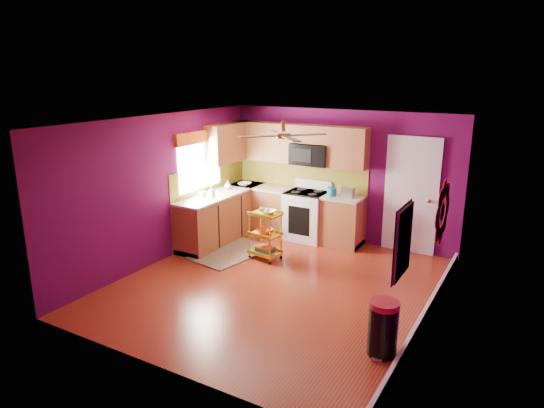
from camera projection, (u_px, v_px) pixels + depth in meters
The scene contains 18 objects.
ground at pixel (276, 285), 7.44m from camera, with size 5.00×5.00×0.00m, color maroon.
room_envelope at pixel (278, 182), 6.99m from camera, with size 4.54×5.04×2.52m.
lower_cabinets at pixel (262, 216), 9.49m from camera, with size 2.81×2.31×0.94m.
electric_range at pixel (306, 215), 9.39m from camera, with size 0.76×0.66×1.13m.
upper_cabinetry at pixel (276, 145), 9.37m from camera, with size 2.80×2.30×1.26m.
left_window at pixel (200, 152), 8.92m from camera, with size 0.08×1.35×1.08m.
panel_door at pixel (411, 197), 8.58m from camera, with size 0.95×0.11×2.15m.
right_wall_art at pixel (427, 224), 5.70m from camera, with size 0.04×2.74×1.04m.
ceiling_fan at pixel (283, 135), 7.00m from camera, with size 1.01×1.01×0.26m.
shag_rug at pixel (231, 253), 8.74m from camera, with size 0.88×1.44×0.02m, color black.
rolling_cart at pixel (266, 233), 8.37m from camera, with size 0.56×0.44×0.93m.
trash_can at pixel (383, 328), 5.56m from camera, with size 0.40×0.41×0.66m.
teal_kettle at pixel (332, 191), 8.97m from camera, with size 0.18×0.18×0.21m.
toaster at pixel (348, 192), 8.88m from camera, with size 0.22×0.15×0.18m, color beige.
soap_bottle_a at pixel (211, 192), 8.87m from camera, with size 0.09×0.10×0.21m, color #EA3F72.
soap_bottle_b at pixel (228, 185), 9.48m from camera, with size 0.13×0.13×0.17m, color white.
counter_dish at pixel (245, 184), 9.78m from camera, with size 0.26×0.26×0.06m, color white.
counter_cup at pixel (202, 194), 8.91m from camera, with size 0.14×0.14×0.11m, color white.
Camera 1 is at (3.35, -5.96, 3.19)m, focal length 32.00 mm.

